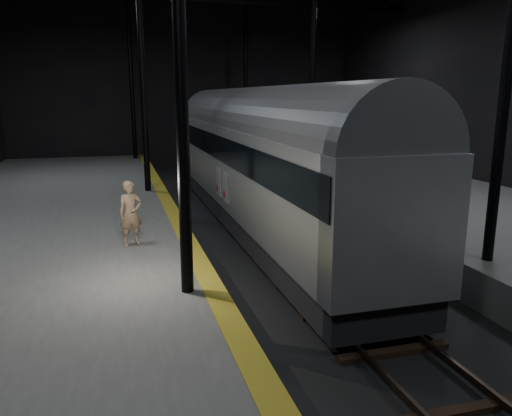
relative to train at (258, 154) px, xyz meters
name	(u,v)px	position (x,y,z in m)	size (l,w,h in m)	color
ground	(291,261)	(0.00, -3.78, -2.93)	(44.00, 44.00, 0.00)	black
platform_left	(30,268)	(-7.50, -3.78, -2.43)	(9.00, 43.80, 1.00)	#4F4F4D
platform_right	(493,229)	(7.50, -3.78, -2.43)	(9.00, 43.80, 1.00)	#4F4F4D
tactile_strip	(187,238)	(-3.25, -3.78, -1.92)	(0.50, 43.80, 0.01)	olive
track	(291,259)	(0.00, -3.78, -2.86)	(2.40, 43.00, 0.24)	#3F3328
train	(258,154)	(0.00, 0.00, 0.00)	(2.94, 19.64, 5.25)	#A2A4AA
woman	(131,213)	(-4.80, -3.99, -1.03)	(0.65, 0.43, 1.80)	tan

